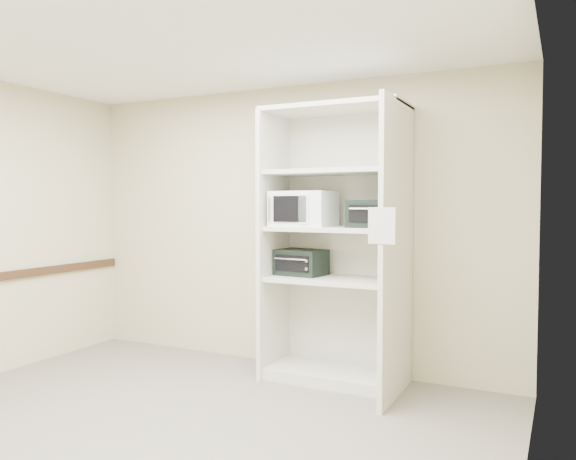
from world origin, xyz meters
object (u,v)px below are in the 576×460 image
at_px(toaster_oven_lower, 301,262).
at_px(microwave, 304,209).
at_px(shelving_unit, 340,254).
at_px(toaster_oven_upper, 372,214).

bearing_deg(toaster_oven_lower, microwave, -47.25).
height_order(shelving_unit, microwave, shelving_unit).
xyz_separation_m(shelving_unit, microwave, (-0.33, -0.05, 0.40)).
xyz_separation_m(toaster_oven_upper, toaster_oven_lower, (-0.69, 0.07, -0.45)).
relative_size(toaster_oven_upper, toaster_oven_lower, 0.96).
bearing_deg(microwave, toaster_oven_lower, 127.61).
xyz_separation_m(shelving_unit, toaster_oven_upper, (0.31, -0.04, 0.36)).
bearing_deg(shelving_unit, microwave, -170.65).
distance_m(microwave, toaster_oven_lower, 0.50).
relative_size(shelving_unit, toaster_oven_upper, 5.97).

